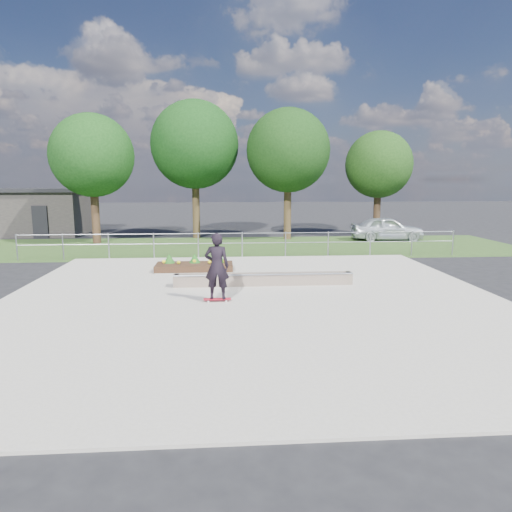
{
  "coord_description": "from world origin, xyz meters",
  "views": [
    {
      "loc": [
        -0.87,
        -13.17,
        3.58
      ],
      "look_at": [
        0.2,
        1.5,
        1.1
      ],
      "focal_mm": 32.0,
      "sensor_mm": 36.0,
      "label": 1
    }
  ],
  "objects_px": {
    "grind_ledge": "(264,279)",
    "skateboarder": "(217,266)",
    "parked_car": "(387,228)",
    "planter_bed": "(194,265)"
  },
  "relations": [
    {
      "from": "grind_ledge",
      "to": "skateboarder",
      "type": "bearing_deg",
      "value": -127.83
    },
    {
      "from": "skateboarder",
      "to": "parked_car",
      "type": "xyz_separation_m",
      "value": [
        9.88,
        13.29,
        -0.39
      ]
    },
    {
      "from": "planter_bed",
      "to": "parked_car",
      "type": "xyz_separation_m",
      "value": [
        10.84,
        8.46,
        0.47
      ]
    },
    {
      "from": "grind_ledge",
      "to": "skateboarder",
      "type": "xyz_separation_m",
      "value": [
        -1.53,
        -1.97,
        0.84
      ]
    },
    {
      "from": "planter_bed",
      "to": "parked_car",
      "type": "bearing_deg",
      "value": 37.98
    },
    {
      "from": "grind_ledge",
      "to": "parked_car",
      "type": "height_order",
      "value": "parked_car"
    },
    {
      "from": "planter_bed",
      "to": "skateboarder",
      "type": "height_order",
      "value": "skateboarder"
    },
    {
      "from": "planter_bed",
      "to": "parked_car",
      "type": "distance_m",
      "value": 13.76
    },
    {
      "from": "skateboarder",
      "to": "parked_car",
      "type": "distance_m",
      "value": 16.57
    },
    {
      "from": "skateboarder",
      "to": "planter_bed",
      "type": "bearing_deg",
      "value": 101.14
    }
  ]
}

